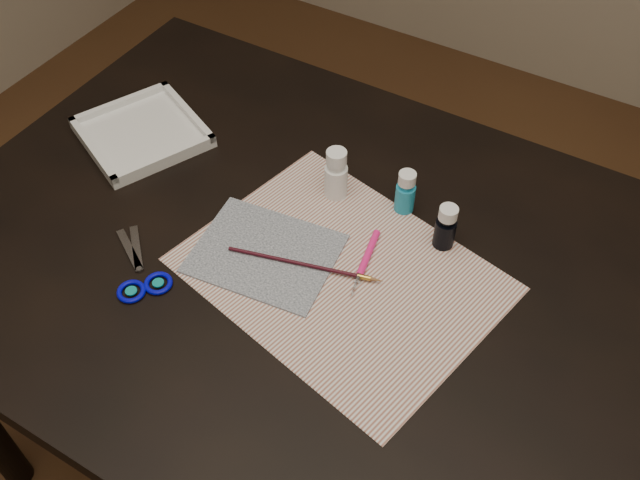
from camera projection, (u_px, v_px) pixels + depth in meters
The scene contains 11 objects.
ground at pixel (320, 462), 1.71m from camera, with size 3.50×3.50×0.02m, color #422614.
table at pixel (320, 380), 1.42m from camera, with size 1.30×0.90×0.75m, color black.
paper at pixel (341, 274), 1.12m from camera, with size 0.47×0.36×0.00m, color silver.
canvas at pixel (265, 253), 1.14m from camera, with size 0.22×0.18×0.00m, color black.
paint_bottle_white at pixel (336, 174), 1.20m from camera, with size 0.04×0.04×0.10m, color white.
paint_bottle_cyan at pixel (406, 192), 1.18m from camera, with size 0.03×0.03×0.08m, color #1C8FB6.
paint_bottle_navy at pixel (446, 227), 1.13m from camera, with size 0.03×0.03×0.08m, color black.
paintbrush at pixel (305, 265), 1.12m from camera, with size 0.25×0.01×0.01m, color black, non-canonical shape.
craft_knife at pixel (364, 263), 1.13m from camera, with size 0.14×0.01×0.01m, color #FB1E81, non-canonical shape.
scissors at pixel (133, 263), 1.13m from camera, with size 0.17×0.09×0.01m, color silver, non-canonical shape.
palette_tray at pixel (142, 132), 1.33m from camera, with size 0.20×0.20×0.02m, color silver.
Camera 1 is at (0.37, -0.63, 1.63)m, focal length 40.00 mm.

